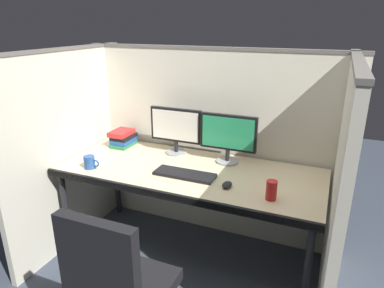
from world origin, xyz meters
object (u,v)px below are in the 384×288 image
(monitor_right, at_px, (228,135))
(soda_can, at_px, (271,190))
(desk, at_px, (189,176))
(book_stack, at_px, (123,138))
(keyboard_main, at_px, (185,174))
(computer_mouse, at_px, (227,185))
(coffee_mug, at_px, (90,162))
(monitor_left, at_px, (176,128))

(monitor_right, relative_size, soda_can, 3.52)
(desk, height_order, book_stack, book_stack)
(monitor_right, bearing_deg, soda_can, -47.44)
(desk, bearing_deg, monitor_right, 49.54)
(desk, xyz_separation_m, keyboard_main, (0.01, -0.10, 0.06))
(keyboard_main, height_order, computer_mouse, computer_mouse)
(soda_can, bearing_deg, coffee_mug, -178.12)
(monitor_left, bearing_deg, computer_mouse, -36.98)
(monitor_left, bearing_deg, keyboard_main, -57.12)
(monitor_right, bearing_deg, keyboard_main, -119.95)
(book_stack, bearing_deg, monitor_left, 1.41)
(desk, height_order, computer_mouse, computer_mouse)
(monitor_right, bearing_deg, book_stack, 179.29)
(computer_mouse, bearing_deg, soda_can, -10.17)
(computer_mouse, distance_m, soda_can, 0.30)
(monitor_left, height_order, coffee_mug, monitor_left)
(coffee_mug, xyz_separation_m, soda_can, (1.31, 0.04, 0.01))
(keyboard_main, bearing_deg, desk, 97.06)
(keyboard_main, xyz_separation_m, coffee_mug, (-0.69, -0.15, 0.04))
(computer_mouse, bearing_deg, monitor_left, 143.02)
(monitor_right, xyz_separation_m, coffee_mug, (-0.89, -0.50, -0.17))
(computer_mouse, xyz_separation_m, coffee_mug, (-1.01, -0.10, 0.03))
(desk, relative_size, keyboard_main, 4.42)
(desk, distance_m, keyboard_main, 0.12)
(coffee_mug, height_order, soda_can, soda_can)
(keyboard_main, height_order, book_stack, book_stack)
(coffee_mug, distance_m, soda_can, 1.31)
(coffee_mug, bearing_deg, keyboard_main, 12.18)
(monitor_right, bearing_deg, desk, -130.46)
(book_stack, bearing_deg, monitor_right, -0.71)
(computer_mouse, distance_m, coffee_mug, 1.02)
(keyboard_main, relative_size, soda_can, 3.52)
(keyboard_main, bearing_deg, computer_mouse, -9.39)
(coffee_mug, bearing_deg, soda_can, 1.88)
(monitor_left, bearing_deg, soda_can, -29.14)
(keyboard_main, distance_m, book_stack, 0.82)
(monitor_right, xyz_separation_m, computer_mouse, (0.12, -0.40, -0.20))
(book_stack, distance_m, coffee_mug, 0.51)
(desk, relative_size, coffee_mug, 15.08)
(computer_mouse, relative_size, coffee_mug, 0.76)
(soda_can, bearing_deg, computer_mouse, 169.83)
(computer_mouse, relative_size, book_stack, 0.43)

